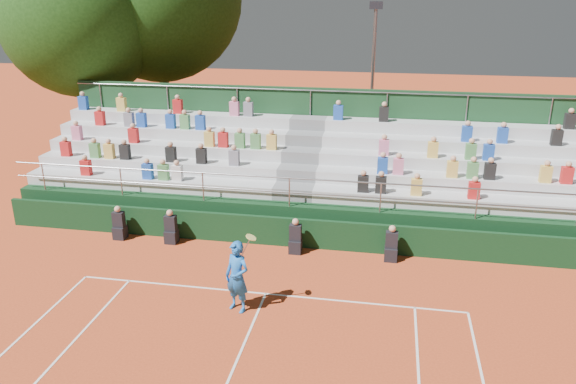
# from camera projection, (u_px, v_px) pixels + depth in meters

# --- Properties ---
(ground) EXTENTS (90.00, 90.00, 0.00)m
(ground) POSITION_uv_depth(u_px,v_px,m) (266.00, 294.00, 15.77)
(ground) COLOR #C14720
(ground) RESTS_ON ground
(courtside_wall) EXTENTS (20.00, 0.15, 1.00)m
(courtside_wall) POSITION_uv_depth(u_px,v_px,m) (286.00, 232.00, 18.56)
(courtside_wall) COLOR black
(courtside_wall) RESTS_ON ground
(line_officials) EXTENTS (9.54, 0.40, 1.19)m
(line_officials) POSITION_uv_depth(u_px,v_px,m) (241.00, 235.00, 18.39)
(line_officials) COLOR black
(line_officials) RESTS_ON ground
(grandstand) EXTENTS (20.00, 5.20, 4.40)m
(grandstand) POSITION_uv_depth(u_px,v_px,m) (302.00, 184.00, 21.36)
(grandstand) COLOR black
(grandstand) RESTS_ON ground
(tennis_player) EXTENTS (0.96, 0.72, 2.22)m
(tennis_player) POSITION_uv_depth(u_px,v_px,m) (237.00, 277.00, 14.67)
(tennis_player) COLOR blue
(tennis_player) RESTS_ON ground
(tree_west) EXTENTS (7.28, 7.28, 10.53)m
(tree_west) POSITION_uv_depth(u_px,v_px,m) (80.00, 17.00, 25.41)
(tree_west) COLOR #341E12
(tree_west) RESTS_ON ground
(floodlight_mast) EXTENTS (0.60, 0.25, 7.53)m
(floodlight_mast) POSITION_uv_depth(u_px,v_px,m) (373.00, 70.00, 26.77)
(floodlight_mast) COLOR gray
(floodlight_mast) RESTS_ON ground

